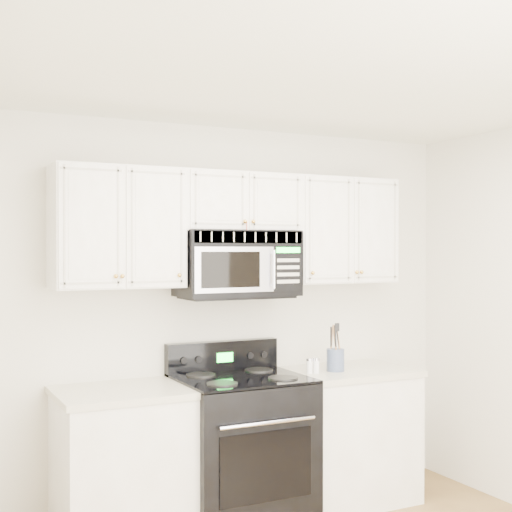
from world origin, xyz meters
TOP-DOWN VIEW (x-y plane):
  - room at (0.00, 0.00)m, footprint 3.51×3.51m
  - base_cabinet_left at (-0.80, 1.44)m, footprint 0.86×0.65m
  - base_cabinet_right at (0.80, 1.44)m, footprint 0.86×0.65m
  - range at (-0.05, 1.41)m, footprint 0.81×0.73m
  - upper_cabinets at (-0.00, 1.58)m, footprint 2.44×0.37m
  - microwave at (-0.02, 1.55)m, footprint 0.79×0.44m
  - utensil_crock at (0.66, 1.40)m, footprint 0.12×0.12m
  - shaker_salt at (0.45, 1.39)m, footprint 0.04×0.04m
  - shaker_pepper at (0.50, 1.38)m, footprint 0.04×0.04m

SIDE VIEW (x-z plane):
  - base_cabinet_left at x=-0.80m, z-range -0.03..0.89m
  - base_cabinet_right at x=0.80m, z-range -0.03..0.89m
  - range at x=-0.05m, z-range -0.08..1.05m
  - shaker_salt at x=0.45m, z-range 0.92..1.02m
  - shaker_pepper at x=0.50m, z-range 0.92..1.02m
  - utensil_crock at x=0.66m, z-range 0.84..1.17m
  - room at x=0.00m, z-range 0.00..2.60m
  - microwave at x=-0.02m, z-range 1.45..1.89m
  - upper_cabinets at x=0.00m, z-range 1.56..2.31m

